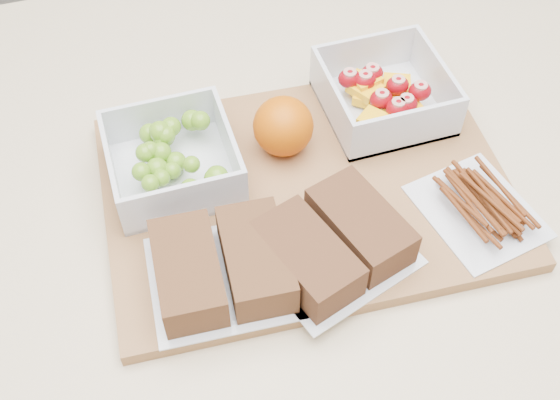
# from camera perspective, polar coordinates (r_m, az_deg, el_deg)

# --- Properties ---
(counter) EXTENTS (1.20, 0.90, 0.90)m
(counter) POSITION_cam_1_polar(r_m,az_deg,el_deg) (1.13, 0.43, -14.77)
(counter) COLOR beige
(counter) RESTS_ON ground
(cutting_board) EXTENTS (0.44, 0.33, 0.02)m
(cutting_board) POSITION_cam_1_polar(r_m,az_deg,el_deg) (0.74, 2.17, 0.75)
(cutting_board) COLOR #98693F
(cutting_board) RESTS_ON counter
(grape_container) EXTENTS (0.13, 0.13, 0.05)m
(grape_container) POSITION_cam_1_polar(r_m,az_deg,el_deg) (0.74, -8.62, 3.30)
(grape_container) COLOR silver
(grape_container) RESTS_ON cutting_board
(fruit_container) EXTENTS (0.13, 0.13, 0.06)m
(fruit_container) POSITION_cam_1_polar(r_m,az_deg,el_deg) (0.81, 8.43, 8.42)
(fruit_container) COLOR silver
(fruit_container) RESTS_ON cutting_board
(orange) EXTENTS (0.07, 0.07, 0.07)m
(orange) POSITION_cam_1_polar(r_m,az_deg,el_deg) (0.75, 0.26, 6.02)
(orange) COLOR #CB5704
(orange) RESTS_ON cutting_board
(sandwich_bag_left) EXTENTS (0.15, 0.13, 0.04)m
(sandwich_bag_left) POSITION_cam_1_polar(r_m,az_deg,el_deg) (0.65, -4.71, -5.39)
(sandwich_bag_left) COLOR silver
(sandwich_bag_left) RESTS_ON cutting_board
(sandwich_bag_center) EXTENTS (0.17, 0.16, 0.04)m
(sandwich_bag_center) POSITION_cam_1_polar(r_m,az_deg,el_deg) (0.67, 4.40, -3.45)
(sandwich_bag_center) COLOR silver
(sandwich_bag_center) RESTS_ON cutting_board
(pretzel_bag) EXTENTS (0.12, 0.14, 0.03)m
(pretzel_bag) POSITION_cam_1_polar(r_m,az_deg,el_deg) (0.73, 15.95, -0.29)
(pretzel_bag) COLOR silver
(pretzel_bag) RESTS_ON cutting_board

